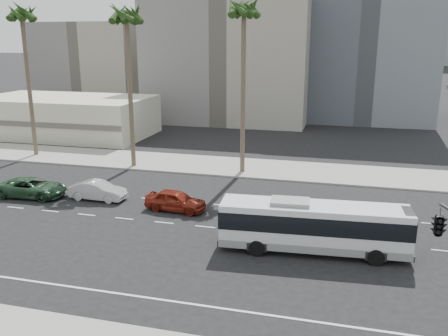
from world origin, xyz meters
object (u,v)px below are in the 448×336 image
(palm_mid, at_px, (126,19))
(traffic_signal, at_px, (444,232))
(city_bus, at_px, (314,225))
(car_a, at_px, (176,200))
(palm_far, at_px, (22,17))
(car_b, at_px, (98,191))
(palm_near, at_px, (244,13))
(car_c, at_px, (32,188))

(palm_mid, bearing_deg, traffic_signal, -44.71)
(traffic_signal, height_order, palm_mid, palm_mid)
(city_bus, distance_m, traffic_signal, 10.73)
(car_a, bearing_deg, palm_far, 64.05)
(city_bus, relative_size, palm_mid, 0.72)
(car_b, bearing_deg, palm_near, -40.94)
(car_c, relative_size, palm_far, 0.35)
(car_a, bearing_deg, palm_mid, 42.87)
(traffic_signal, distance_m, palm_mid, 34.98)
(palm_mid, bearing_deg, palm_far, 172.44)
(city_bus, bearing_deg, palm_near, 112.08)
(palm_near, bearing_deg, city_bus, -63.76)
(palm_far, bearing_deg, traffic_signal, -34.97)
(car_b, xyz_separation_m, traffic_signal, (22.52, -13.94, 4.58))
(traffic_signal, xyz_separation_m, palm_near, (-13.16, 24.50, 9.18))
(car_a, height_order, traffic_signal, traffic_signal)
(car_b, distance_m, car_c, 5.54)
(car_a, distance_m, palm_mid, 18.98)
(car_a, xyz_separation_m, palm_near, (2.55, 11.34, 13.73))
(palm_far, bearing_deg, palm_near, -2.37)
(traffic_signal, bearing_deg, palm_near, 96.92)
(car_b, height_order, car_c, car_c)
(car_b, relative_size, traffic_signal, 0.71)
(car_a, distance_m, traffic_signal, 21.00)
(car_b, distance_m, palm_mid, 16.66)
(palm_near, relative_size, palm_mid, 1.02)
(city_bus, xyz_separation_m, car_c, (-22.71, 4.66, -0.90))
(traffic_signal, height_order, palm_near, palm_near)
(city_bus, height_order, car_b, city_bus)
(car_a, height_order, palm_mid, palm_mid)
(car_c, bearing_deg, city_bus, -104.88)
(traffic_signal, bearing_deg, car_c, 133.40)
(car_b, relative_size, palm_mid, 0.29)
(palm_near, bearing_deg, car_b, -131.53)
(car_a, relative_size, palm_far, 0.29)
(palm_mid, relative_size, palm_far, 0.98)
(car_c, relative_size, traffic_signal, 0.87)
(car_c, relative_size, palm_mid, 0.35)
(car_a, bearing_deg, traffic_signal, -125.18)
(car_a, height_order, car_c, car_a)
(palm_mid, height_order, palm_far, palm_far)
(traffic_signal, height_order, palm_far, palm_far)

